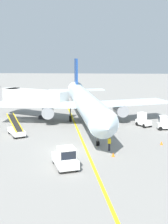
% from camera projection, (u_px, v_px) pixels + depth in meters
% --- Properties ---
extents(ground_plane, '(300.00, 300.00, 0.00)m').
position_uv_depth(ground_plane, '(66.00, 150.00, 33.36)').
color(ground_plane, gray).
extents(taxi_line_yellow, '(15.54, 78.59, 0.01)m').
position_uv_depth(taxi_line_yellow, '(81.00, 139.00, 38.17)').
color(taxi_line_yellow, yellow).
rests_on(taxi_line_yellow, ground).
extents(airliner, '(28.09, 35.16, 10.10)m').
position_uv_depth(airliner, '(85.00, 102.00, 46.28)').
color(airliner, silver).
rests_on(airliner, ground).
extents(jet_bridge, '(12.64, 8.01, 4.85)m').
position_uv_depth(jet_bridge, '(30.00, 97.00, 51.31)').
color(jet_bridge, beige).
rests_on(jet_bridge, ground).
extents(pushback_tug, '(3.09, 4.05, 2.20)m').
position_uv_depth(pushback_tug, '(65.00, 158.00, 27.94)').
color(pushback_tug, silver).
rests_on(pushback_tug, ground).
extents(baggage_tug_near_wing, '(2.42, 1.35, 2.10)m').
position_uv_depth(baggage_tug_near_wing, '(165.00, 123.00, 42.60)').
color(baggage_tug_near_wing, silver).
rests_on(baggage_tug_near_wing, ground).
extents(baggage_tug_by_cargo_door, '(2.37, 2.72, 2.10)m').
position_uv_depth(baggage_tug_by_cargo_door, '(143.00, 120.00, 44.76)').
color(baggage_tug_by_cargo_door, silver).
rests_on(baggage_tug_by_cargo_door, ground).
extents(belt_loader_forward_hold, '(3.69, 4.91, 2.59)m').
position_uv_depth(belt_loader_forward_hold, '(16.00, 130.00, 39.52)').
color(belt_loader_forward_hold, silver).
rests_on(belt_loader_forward_hold, ground).
extents(ground_crew_marshaller, '(0.36, 0.24, 1.70)m').
position_uv_depth(ground_crew_marshaller, '(109.00, 143.00, 33.10)').
color(ground_crew_marshaller, '#26262D').
rests_on(ground_crew_marshaller, ground).
extents(safety_cone_nose_left, '(0.36, 0.36, 0.44)m').
position_uv_depth(safety_cone_nose_left, '(113.00, 155.00, 31.31)').
color(safety_cone_nose_left, orange).
rests_on(safety_cone_nose_left, ground).
extents(safety_cone_nose_right, '(0.36, 0.36, 0.44)m').
position_uv_depth(safety_cone_nose_right, '(161.00, 143.00, 35.49)').
color(safety_cone_nose_right, orange).
rests_on(safety_cone_nose_right, ground).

